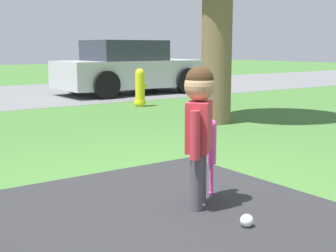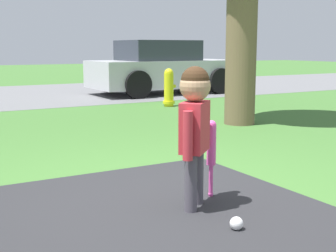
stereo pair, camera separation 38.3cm
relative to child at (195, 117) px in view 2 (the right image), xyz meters
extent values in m
plane|color=#3D6B2D|center=(-0.06, 0.32, -0.70)|extent=(60.00, 60.00, 0.00)
cylinder|color=#4C4751|center=(-0.07, -0.06, -0.48)|extent=(0.09, 0.09, 0.44)
cylinder|color=#4C4751|center=(0.07, 0.06, -0.48)|extent=(0.09, 0.09, 0.44)
cube|color=#BF2D38|center=(0.00, 0.00, -0.07)|extent=(0.33, 0.32, 0.38)
cylinder|color=#BF2D38|center=(-0.14, -0.12, -0.11)|extent=(0.07, 0.07, 0.36)
cylinder|color=#BF2D38|center=(0.14, 0.12, -0.11)|extent=(0.07, 0.07, 0.36)
sphere|color=tan|center=(0.00, 0.00, 0.23)|extent=(0.23, 0.23, 0.23)
sphere|color=#382314|center=(0.00, 0.00, 0.27)|extent=(0.21, 0.21, 0.21)
sphere|color=#E54CA5|center=(0.27, 0.16, -0.68)|extent=(0.04, 0.04, 0.04)
cylinder|color=#E54CA5|center=(0.27, 0.16, -0.56)|extent=(0.03, 0.03, 0.27)
cylinder|color=#E54CA5|center=(0.27, 0.16, -0.26)|extent=(0.08, 0.08, 0.33)
sphere|color=#E54CA5|center=(0.27, 0.16, -0.10)|extent=(0.07, 0.07, 0.07)
sphere|color=white|center=(0.01, -0.52, -0.65)|extent=(0.09, 0.09, 0.09)
cylinder|color=yellow|center=(2.93, 5.48, -0.36)|extent=(0.20, 0.20, 0.69)
sphere|color=yellow|center=(2.93, 5.48, -0.01)|extent=(0.19, 0.19, 0.19)
cylinder|color=yellow|center=(2.93, 5.48, -0.62)|extent=(0.25, 0.25, 0.06)
cylinder|color=yellow|center=(3.04, 5.48, -0.29)|extent=(0.09, 0.07, 0.07)
cube|color=#B7B7BC|center=(4.21, 7.95, -0.17)|extent=(3.86, 1.71, 0.69)
cube|color=#2D333D|center=(4.02, 7.95, 0.43)|extent=(1.85, 1.51, 0.51)
cylinder|color=black|center=(5.41, 8.81, -0.36)|extent=(0.67, 0.18, 0.67)
cylinder|color=black|center=(5.41, 7.08, -0.36)|extent=(0.67, 0.18, 0.67)
cylinder|color=black|center=(3.02, 8.81, -0.36)|extent=(0.67, 0.18, 0.67)
cylinder|color=black|center=(3.01, 7.08, -0.36)|extent=(0.67, 0.18, 0.67)
cylinder|color=brown|center=(2.80, 2.98, 0.90)|extent=(0.48, 0.48, 3.21)
camera|label=1|loc=(-2.20, -2.67, 0.52)|focal=50.00mm
camera|label=2|loc=(-1.88, -2.88, 0.52)|focal=50.00mm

